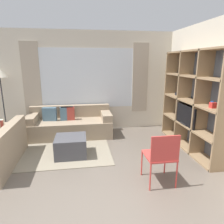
% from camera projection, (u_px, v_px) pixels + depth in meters
% --- Properties ---
extents(ground_plane, '(16.00, 16.00, 0.00)m').
position_uv_depth(ground_plane, '(99.00, 203.00, 2.75)').
color(ground_plane, '#665B51').
extents(wall_back, '(5.90, 0.11, 2.70)m').
position_uv_depth(wall_back, '(88.00, 82.00, 5.47)').
color(wall_back, beige).
rests_on(wall_back, ground_plane).
extents(wall_right, '(0.07, 4.36, 2.70)m').
position_uv_depth(wall_right, '(202.00, 88.00, 4.28)').
color(wall_right, beige).
rests_on(wall_right, ground_plane).
extents(area_rug, '(2.74, 1.62, 0.01)m').
position_uv_depth(area_rug, '(46.00, 152.00, 4.32)').
color(area_rug, gray).
rests_on(area_rug, ground_plane).
extents(shelving_unit, '(0.36, 2.15, 2.13)m').
position_uv_depth(shelving_unit, '(194.00, 102.00, 4.30)').
color(shelving_unit, '#515660').
rests_on(shelving_unit, ground_plane).
extents(couch_main, '(2.10, 0.85, 0.77)m').
position_uv_depth(couch_main, '(70.00, 125.00, 5.21)').
color(couch_main, gray).
rests_on(couch_main, ground_plane).
extents(ottoman, '(0.63, 0.60, 0.41)m').
position_uv_depth(ottoman, '(71.00, 146.00, 4.11)').
color(ottoman, '#47474C').
rests_on(ottoman, ground_plane).
extents(floor_lamp, '(0.37, 0.37, 1.79)m').
position_uv_depth(floor_lamp, '(0.00, 76.00, 4.81)').
color(floor_lamp, black).
rests_on(floor_lamp, ground_plane).
extents(folding_chair, '(0.44, 0.46, 0.86)m').
position_uv_depth(folding_chair, '(161.00, 154.00, 3.05)').
color(folding_chair, '#CC3D38').
rests_on(folding_chair, ground_plane).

